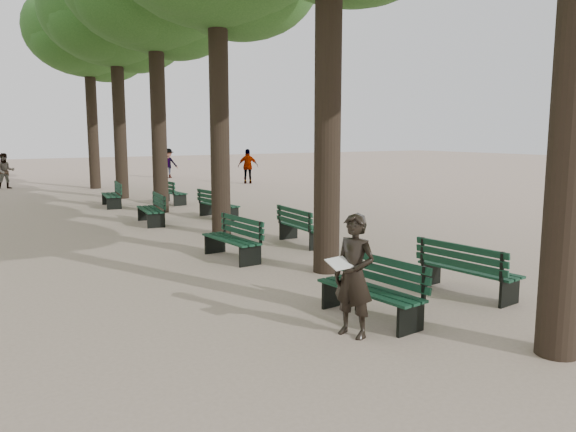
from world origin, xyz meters
TOP-DOWN VIEW (x-y plane):
  - ground at (0.00, 0.00)m, footprint 120.00×120.00m
  - tree_central_4 at (1.50, 18.00)m, footprint 6.00×6.00m
  - tree_central_5 at (1.50, 23.00)m, footprint 6.00×6.00m
  - bench_left_0 at (0.37, 0.28)m, footprint 0.75×1.85m
  - bench_left_1 at (0.37, 5.00)m, footprint 0.69×1.83m
  - bench_left_2 at (0.37, 10.66)m, footprint 0.78×1.86m
  - bench_left_3 at (0.37, 15.37)m, footprint 0.79×1.86m
  - bench_right_0 at (2.63, 0.40)m, footprint 0.76×1.85m
  - bench_right_1 at (2.63, 5.60)m, footprint 0.68×1.83m
  - bench_right_2 at (2.63, 10.67)m, footprint 0.77×1.85m
  - bench_right_3 at (2.63, 15.10)m, footprint 0.70×1.84m
  - man_with_map at (-0.27, -0.14)m, footprint 0.70×0.75m
  - pedestrian_c at (9.32, 21.47)m, footprint 1.15×0.87m
  - pedestrian_b at (6.90, 27.44)m, footprint 1.20×0.46m
  - pedestrian_a at (-2.34, 25.13)m, footprint 0.87×0.38m

SIDE VIEW (x-z plane):
  - ground at x=0.00m, z-range 0.00..0.00m
  - bench_left_0 at x=0.37m, z-range -0.19..0.73m
  - bench_left_1 at x=0.37m, z-range -0.19..0.73m
  - bench_left_2 at x=0.37m, z-range -0.19..0.73m
  - bench_left_3 at x=0.37m, z-range -0.19..0.73m
  - bench_right_0 at x=2.63m, z-range -0.19..0.73m
  - bench_right_1 at x=2.63m, z-range -0.19..0.73m
  - bench_right_2 at x=2.63m, z-range -0.19..0.73m
  - bench_right_3 at x=2.63m, z-range -0.19..0.73m
  - man_with_map at x=-0.27m, z-range 0.00..1.70m
  - pedestrian_a at x=-2.34m, z-range 0.00..1.77m
  - pedestrian_b at x=6.90m, z-range 0.00..1.81m
  - pedestrian_c at x=9.32m, z-range 0.00..1.89m
  - tree_central_4 at x=1.50m, z-range 2.68..12.63m
  - tree_central_5 at x=1.50m, z-range 2.68..12.63m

